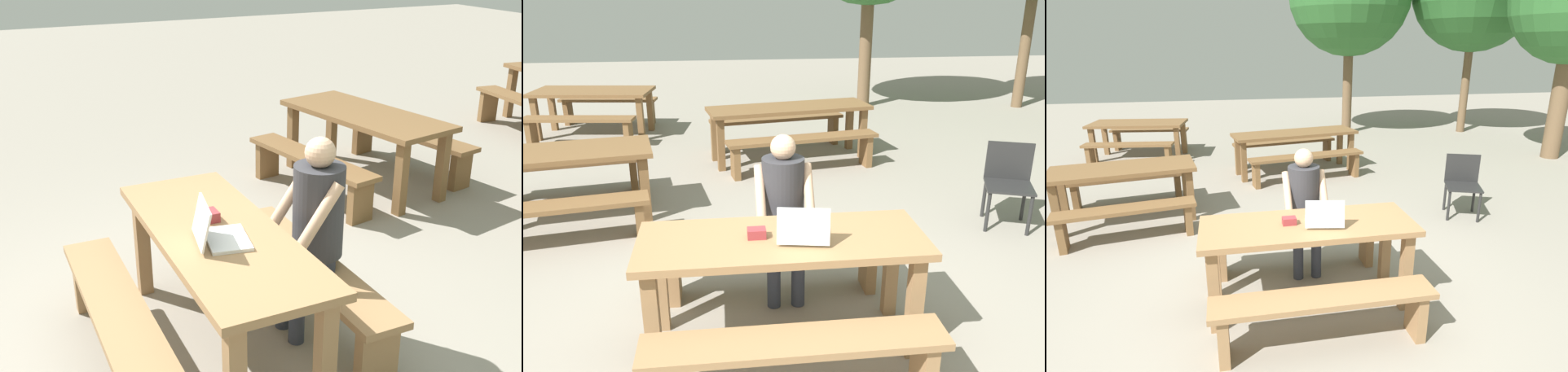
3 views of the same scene
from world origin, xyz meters
The scene contains 17 objects.
ground_plane centered at (0.00, 0.00, 0.00)m, with size 30.00×30.00×0.00m, color gray.
picnic_table_front centered at (0.00, 0.00, 0.64)m, with size 1.82×0.69×0.77m.
bench_near centered at (0.00, -0.61, 0.34)m, with size 1.69×0.30×0.45m.
bench_far centered at (0.00, 0.61, 0.34)m, with size 1.69×0.30×0.45m.
laptop centered at (0.13, -0.06, 0.83)m, with size 0.36×0.34×0.24m.
small_pouch centered at (-0.16, 0.01, 0.80)m, with size 0.12×0.08×0.06m.
person_seated centered at (0.08, 0.58, 0.75)m, with size 0.42×0.41×1.27m.
plastic_chair centered at (2.45, 1.68, 0.44)m, with size 0.57×0.57×0.81m.
picnic_table_mid centered at (0.58, 4.09, 0.63)m, with size 2.27×1.03×0.74m.
bench_mid_south centered at (0.68, 3.52, 0.35)m, with size 1.99×0.64×0.46m.
bench_mid_north centered at (0.47, 4.67, 0.35)m, with size 1.99×0.64×0.46m.
picnic_table_rear centered at (-1.94, 2.30, 0.61)m, with size 1.85×1.04×0.73m.
bench_rear_south centered at (-1.82, 1.64, 0.31)m, with size 1.60×0.57×0.42m.
bench_rear_north centered at (-2.06, 2.97, 0.31)m, with size 1.60×0.57×0.42m.
picnic_table_distant centered at (-2.33, 5.73, 0.62)m, with size 1.90×1.05×0.73m.
bench_distant_south centered at (-2.42, 5.01, 0.34)m, with size 1.65×0.49×0.46m.
bench_distant_north centered at (-2.24, 6.46, 0.34)m, with size 1.65×0.49×0.46m.
Camera 3 is at (-0.65, -3.28, 2.22)m, focal length 29.50 mm.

